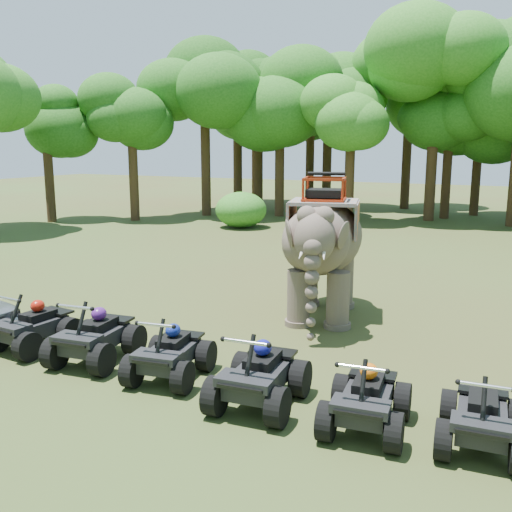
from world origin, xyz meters
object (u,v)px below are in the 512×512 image
object	(u,v)px
atv_1	(95,329)
atv_3	(259,367)
atv_5	(483,409)
atv_0	(33,320)
atv_4	(367,391)
elephant	(323,246)
atv_2	(170,346)

from	to	relation	value
atv_1	atv_3	distance (m)	3.81
atv_1	atv_5	world-z (taller)	atv_1
atv_0	atv_3	world-z (taller)	atv_3
atv_0	atv_4	size ratio (longest dim) A/B	1.03
elephant	atv_4	xyz separation A→B (m)	(2.60, -5.27, -1.18)
atv_0	atv_3	size ratio (longest dim) A/B	0.94
atv_4	atv_3	bearing A→B (deg)	173.78
atv_5	atv_3	bearing A→B (deg)	178.69
elephant	atv_5	world-z (taller)	elephant
elephant	atv_1	world-z (taller)	elephant
atv_0	atv_2	world-z (taller)	atv_0
atv_3	elephant	bearing A→B (deg)	93.90
elephant	atv_5	size ratio (longest dim) A/B	2.64
atv_2	atv_4	size ratio (longest dim) A/B	1.01
atv_1	atv_5	bearing A→B (deg)	-7.99
atv_2	atv_4	distance (m)	3.80
atv_0	atv_1	bearing A→B (deg)	4.00
elephant	atv_2	bearing A→B (deg)	-117.27
atv_5	atv_1	bearing A→B (deg)	174.67
atv_1	atv_3	xyz separation A→B (m)	(3.80, -0.32, 0.00)
atv_0	atv_1	distance (m)	1.72
atv_1	atv_2	distance (m)	1.83
atv_3	atv_5	bearing A→B (deg)	-1.67
elephant	atv_0	world-z (taller)	elephant
atv_2	atv_3	world-z (taller)	atv_3
elephant	atv_1	bearing A→B (deg)	-135.24
atv_3	atv_2	bearing A→B (deg)	167.57
elephant	atv_2	world-z (taller)	elephant
atv_2	atv_5	size ratio (longest dim) A/B	1.04
elephant	atv_4	distance (m)	5.99
atv_1	atv_2	world-z (taller)	atv_1
elephant	atv_4	bearing A→B (deg)	-77.56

